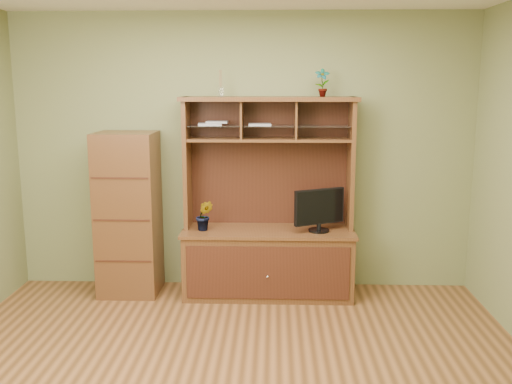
{
  "coord_description": "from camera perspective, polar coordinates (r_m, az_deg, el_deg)",
  "views": [
    {
      "loc": [
        0.31,
        -3.58,
        2.03
      ],
      "look_at": [
        0.15,
        1.2,
        1.11
      ],
      "focal_mm": 40.0,
      "sensor_mm": 36.0,
      "label": 1
    }
  ],
  "objects": [
    {
      "name": "top_plant",
      "position": [
        5.4,
        6.64,
        10.83
      ],
      "size": [
        0.14,
        0.1,
        0.26
      ],
      "primitive_type": "imported",
      "rotation": [
        0.0,
        0.0,
        -0.05
      ],
      "color": "#286021",
      "rests_on": "media_hutch"
    },
    {
      "name": "monitor",
      "position": [
        5.37,
        6.35,
        -1.73
      ],
      "size": [
        0.47,
        0.27,
        0.4
      ],
      "rotation": [
        0.0,
        0.0,
        0.47
      ],
      "color": "black",
      "rests_on": "media_hutch"
    },
    {
      "name": "side_cabinet",
      "position": [
        5.62,
        -12.63,
        -2.16
      ],
      "size": [
        0.56,
        0.51,
        1.57
      ],
      "color": "#492A15",
      "rests_on": "room"
    },
    {
      "name": "orchid_plant",
      "position": [
        5.4,
        -5.19,
        -2.36
      ],
      "size": [
        0.16,
        0.13,
        0.29
      ],
      "primitive_type": "imported",
      "rotation": [
        0.0,
        0.0,
        -0.02
      ],
      "color": "#28521C",
      "rests_on": "media_hutch"
    },
    {
      "name": "reed_diffuser",
      "position": [
        5.4,
        -3.56,
        10.52
      ],
      "size": [
        0.05,
        0.05,
        0.25
      ],
      "color": "silver",
      "rests_on": "media_hutch"
    },
    {
      "name": "media_hutch",
      "position": [
        5.51,
        1.22,
        -4.98
      ],
      "size": [
        1.66,
        0.61,
        1.9
      ],
      "color": "#492A15",
      "rests_on": "room"
    },
    {
      "name": "room",
      "position": [
        3.65,
        -3.03,
        0.16
      ],
      "size": [
        4.54,
        4.04,
        2.74
      ],
      "color": "#533217",
      "rests_on": "ground"
    },
    {
      "name": "magazines",
      "position": [
        5.41,
        -2.8,
        6.85
      ],
      "size": [
        0.7,
        0.19,
        0.04
      ],
      "color": "#ADADB2",
      "rests_on": "media_hutch"
    }
  ]
}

